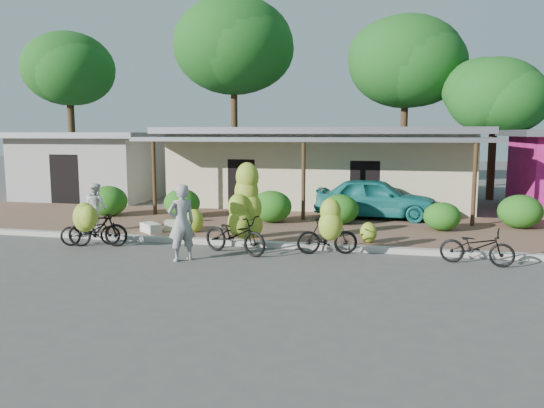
% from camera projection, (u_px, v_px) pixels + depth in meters
% --- Properties ---
extents(ground, '(100.00, 100.00, 0.00)m').
position_uv_depth(ground, '(261.00, 265.00, 12.67)').
color(ground, '#4C4946').
rests_on(ground, ground).
extents(sidewalk, '(60.00, 6.00, 0.12)m').
position_uv_depth(sidewalk, '(298.00, 227.00, 17.50)').
color(sidewalk, brown).
rests_on(sidewalk, ground).
extents(curb, '(60.00, 0.25, 0.15)m').
position_uv_depth(curb, '(278.00, 245.00, 14.60)').
color(curb, '#A8A399').
rests_on(curb, ground).
extents(shop_main, '(13.00, 8.50, 3.35)m').
position_uv_depth(shop_main, '(322.00, 166.00, 23.00)').
color(shop_main, '#BBB08D').
rests_on(shop_main, ground).
extents(shop_grey, '(7.00, 6.00, 3.15)m').
position_uv_depth(shop_grey, '(95.00, 164.00, 25.51)').
color(shop_grey, gray).
rests_on(shop_grey, ground).
extents(tree_back_left, '(4.85, 4.70, 8.31)m').
position_uv_depth(tree_back_left, '(67.00, 67.00, 27.50)').
color(tree_back_left, '#43311A').
rests_on(tree_back_left, ground).
extents(tree_far_center, '(6.47, 6.45, 10.32)m').
position_uv_depth(tree_far_center, '(231.00, 44.00, 28.45)').
color(tree_far_center, '#43311A').
rests_on(tree_far_center, ground).
extents(tree_center_right, '(5.89, 5.83, 9.04)m').
position_uv_depth(tree_center_right, '(402.00, 60.00, 27.08)').
color(tree_center_right, '#43311A').
rests_on(tree_center_right, ground).
extents(tree_near_right, '(4.55, 4.38, 6.61)m').
position_uv_depth(tree_near_right, '(490.00, 94.00, 24.51)').
color(tree_near_right, '#43311A').
rests_on(tree_near_right, ground).
extents(hedge_0, '(1.41, 1.27, 1.10)m').
position_uv_depth(hedge_0, '(108.00, 201.00, 19.31)').
color(hedge_0, '#205B15').
rests_on(hedge_0, sidewalk).
extents(hedge_1, '(1.31, 1.18, 1.02)m').
position_uv_depth(hedge_1, '(182.00, 203.00, 19.03)').
color(hedge_1, '#205B15').
rests_on(hedge_1, sidewalk).
extents(hedge_2, '(1.39, 1.25, 1.08)m').
position_uv_depth(hedge_2, '(271.00, 207.00, 17.92)').
color(hedge_2, '#205B15').
rests_on(hedge_2, sidewalk).
extents(hedge_3, '(1.27, 1.14, 0.99)m').
position_uv_depth(hedge_3, '(340.00, 209.00, 17.61)').
color(hedge_3, '#205B15').
rests_on(hedge_3, sidewalk).
extents(hedge_4, '(1.13, 1.02, 0.88)m').
position_uv_depth(hedge_4, '(442.00, 216.00, 16.42)').
color(hedge_4, '#205B15').
rests_on(hedge_4, sidewalk).
extents(hedge_5, '(1.37, 1.23, 1.07)m').
position_uv_depth(hedge_5, '(520.00, 212.00, 16.81)').
color(hedge_5, '#205B15').
rests_on(hedge_5, sidewalk).
extents(bike_far_left, '(1.72, 1.43, 1.30)m').
position_uv_depth(bike_far_left, '(89.00, 227.00, 14.65)').
color(bike_far_left, black).
rests_on(bike_far_left, ground).
extents(bike_left, '(1.72, 1.25, 1.26)m').
position_uv_depth(bike_left, '(96.00, 227.00, 14.55)').
color(bike_left, black).
rests_on(bike_left, ground).
extents(bike_center, '(2.05, 1.51, 2.37)m').
position_uv_depth(bike_center, '(241.00, 219.00, 13.96)').
color(bike_center, black).
rests_on(bike_center, ground).
extents(bike_right, '(1.64, 1.29, 1.54)m').
position_uv_depth(bike_right, '(328.00, 230.00, 13.49)').
color(bike_right, black).
rests_on(bike_right, ground).
extents(bike_far_right, '(1.78, 0.95, 0.89)m').
position_uv_depth(bike_far_right, '(477.00, 247.00, 12.64)').
color(bike_far_right, black).
rests_on(bike_far_right, ground).
extents(loose_banana_a, '(0.57, 0.48, 0.71)m').
position_uv_depth(loose_banana_a, '(194.00, 221.00, 16.16)').
color(loose_banana_a, '#91A729').
rests_on(loose_banana_a, sidewalk).
extents(loose_banana_b, '(0.56, 0.48, 0.71)m').
position_uv_depth(loose_banana_b, '(253.00, 225.00, 15.38)').
color(loose_banana_b, '#91A729').
rests_on(loose_banana_b, sidewalk).
extents(loose_banana_c, '(0.46, 0.39, 0.58)m').
position_uv_depth(loose_banana_c, '(368.00, 233.00, 14.60)').
color(loose_banana_c, '#91A729').
rests_on(loose_banana_c, sidewalk).
extents(sack_near, '(0.93, 0.61, 0.30)m').
position_uv_depth(sack_near, '(179.00, 225.00, 16.59)').
color(sack_near, beige).
rests_on(sack_near, sidewalk).
extents(sack_far, '(0.82, 0.77, 0.28)m').
position_uv_depth(sack_far, '(151.00, 228.00, 16.17)').
color(sack_far, beige).
rests_on(sack_far, sidewalk).
extents(vendor, '(0.81, 0.81, 1.90)m').
position_uv_depth(vendor, '(181.00, 223.00, 12.98)').
color(vendor, gray).
rests_on(vendor, ground).
extents(bystander, '(0.90, 0.83, 1.50)m').
position_uv_depth(bystander, '(96.00, 207.00, 16.38)').
color(bystander, silver).
rests_on(bystander, sidewalk).
extents(teal_van, '(4.27, 1.82, 1.44)m').
position_uv_depth(teal_van, '(375.00, 198.00, 18.78)').
color(teal_van, '#1A7976').
rests_on(teal_van, sidewalk).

